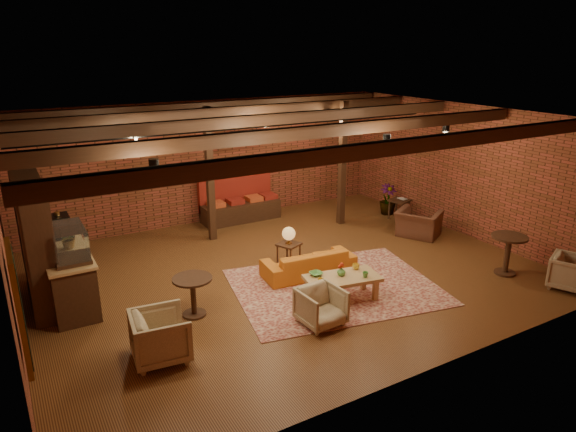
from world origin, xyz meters
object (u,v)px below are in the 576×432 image
armchair_a (160,334)px  round_table_right (508,249)px  armchair_right (419,219)px  armchair_far (571,271)px  round_table_left (193,290)px  plant_tall (390,170)px  sofa (309,263)px  coffee_table (341,279)px  armchair_b (321,305)px  side_table_book (400,201)px  side_table_lamp (289,237)px

armchair_a → round_table_right: (7.08, -0.57, 0.14)m
armchair_right → armchair_far: armchair_right is taller
round_table_left → plant_tall: bearing=22.2°
sofa → armchair_a: (-3.51, -1.41, 0.14)m
coffee_table → armchair_b: bearing=-145.8°
armchair_a → armchair_b: bearing=-91.2°
armchair_b → armchair_right: armchair_right is taller
side_table_book → plant_tall: bearing=90.0°
side_table_lamp → plant_tall: (4.21, 1.75, 0.60)m
side_table_book → round_table_right: round_table_right is taller
sofa → round_table_left: (-2.63, -0.40, 0.21)m
sofa → round_table_right: bearing=156.2°
round_table_left → side_table_book: bearing=18.6°
side_table_lamp → round_table_right: side_table_lamp is taller
round_table_left → round_table_right: round_table_right is taller
armchair_a → armchair_right: bearing=-67.8°
sofa → armchair_b: size_ratio=2.66×
sofa → armchair_b: bearing=69.2°
armchair_b → plant_tall: bearing=36.2°
sofa → coffee_table: size_ratio=1.30×
armchair_a → sofa: bearing=-61.6°
round_table_left → armchair_a: bearing=-131.1°
plant_tall → armchair_far: bearing=-90.0°
armchair_a → armchair_right: size_ratio=0.83×
side_table_book → armchair_far: size_ratio=0.84×
side_table_book → round_table_right: bearing=-97.5°
armchair_a → side_table_book: (7.59, 3.27, 0.08)m
sofa → round_table_right: round_table_right is taller
round_table_right → side_table_book: bearing=82.5°
armchair_b → round_table_left: bearing=138.8°
coffee_table → armchair_b: size_ratio=2.05×
sofa → armchair_b: armchair_b is taller
side_table_lamp → plant_tall: plant_tall is taller
coffee_table → plant_tall: bearing=40.7°
armchair_right → round_table_right: armchair_right is taller
plant_tall → round_table_left: bearing=-157.8°
coffee_table → side_table_lamp: side_table_lamp is taller
round_table_right → plant_tall: size_ratio=0.33×
armchair_b → armchair_far: 5.11m
armchair_a → armchair_right: armchair_right is taller
round_table_left → armchair_far: bearing=-21.6°
armchair_a → side_table_book: size_ratio=1.36×
side_table_book → plant_tall: plant_tall is taller
armchair_right → side_table_book: size_ratio=1.64×
armchair_b → side_table_book: 6.13m
sofa → coffee_table: 1.22m
sofa → armchair_a: size_ratio=2.27×
armchair_b → plant_tall: 6.49m
coffee_table → armchair_right: (3.63, 1.80, 0.02)m
armchair_right → armchair_far: (0.50, -3.64, -0.08)m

